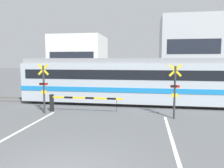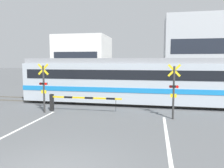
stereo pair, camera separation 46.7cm
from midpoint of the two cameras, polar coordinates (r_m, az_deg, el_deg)
name	(u,v)px [view 1 (the left image)]	position (r m, az deg, el deg)	size (l,w,h in m)	color
rail_track_near	(114,104)	(15.47, -0.24, -5.36)	(50.00, 0.10, 0.08)	#5B564C
rail_track_far	(117,101)	(16.86, 0.57, -4.40)	(50.00, 0.10, 0.08)	#5B564C
road_stripe_right	(178,162)	(7.37, 15.13, -19.04)	(0.14, 10.99, 0.01)	white
commuter_train	(152,80)	(15.73, 9.64, 1.08)	(18.59, 2.96, 3.29)	#ADB7C1
crossing_barrier_near	(71,100)	(13.54, -11.52, -4.17)	(4.51, 0.20, 1.05)	black
crossing_barrier_far	(147,89)	(18.39, 8.42, -1.43)	(4.51, 0.20, 1.05)	black
crossing_signal_left	(44,86)	(13.51, -18.34, -0.55)	(0.68, 0.15, 2.94)	#333333
crossing_signal_right	(175,89)	(12.02, 15.02, -1.23)	(0.68, 0.15, 2.94)	#333333
pedestrian	(118,82)	(21.96, 0.94, 0.52)	(0.38, 0.22, 1.70)	brown
building_left_of_street	(79,60)	(31.62, -8.93, 6.32)	(6.97, 6.68, 6.56)	white
building_right_of_street	(188,51)	(30.45, 18.86, 8.06)	(7.15, 6.68, 8.66)	#B2B7BC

